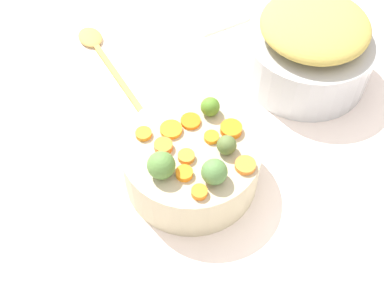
{
  "coord_description": "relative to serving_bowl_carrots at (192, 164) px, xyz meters",
  "views": [
    {
      "loc": [
        0.43,
        -0.22,
        0.77
      ],
      "look_at": [
        0.0,
        -0.02,
        0.12
      ],
      "focal_mm": 48.71,
      "sensor_mm": 36.0,
      "label": 1
    }
  ],
  "objects": [
    {
      "name": "tabletop",
      "position": [
        -0.0,
        0.02,
        -0.05
      ],
      "size": [
        2.4,
        2.4,
        0.02
      ],
      "primitive_type": "cube",
      "color": "white",
      "rests_on": "ground"
    },
    {
      "name": "serving_bowl_carrots",
      "position": [
        0.0,
        0.0,
        0.0
      ],
      "size": [
        0.22,
        0.22,
        0.09
      ],
      "primitive_type": "cylinder",
      "color": "#BDB390",
      "rests_on": "tabletop"
    },
    {
      "name": "metal_pot",
      "position": [
        -0.12,
        0.3,
        0.01
      ],
      "size": [
        0.24,
        0.24,
        0.1
      ],
      "primitive_type": "cylinder",
      "color": "#B0B5B9",
      "rests_on": "tabletop"
    },
    {
      "name": "stuffing_mound",
      "position": [
        -0.12,
        0.3,
        0.08
      ],
      "size": [
        0.2,
        0.2,
        0.05
      ],
      "primitive_type": "ellipsoid",
      "color": "tan",
      "rests_on": "metal_pot"
    },
    {
      "name": "carrot_slice_0",
      "position": [
        -0.0,
        0.04,
        0.05
      ],
      "size": [
        0.03,
        0.03,
        0.01
      ],
      "primitive_type": "cylinder",
      "rotation": [
        0.0,
        0.0,
        2.2
      ],
      "color": "orange",
      "rests_on": "serving_bowl_carrots"
    },
    {
      "name": "carrot_slice_1",
      "position": [
        0.01,
        -0.02,
        0.05
      ],
      "size": [
        0.03,
        0.03,
        0.01
      ],
      "primitive_type": "cylinder",
      "rotation": [
        0.0,
        0.0,
        4.69
      ],
      "color": "orange",
      "rests_on": "serving_bowl_carrots"
    },
    {
      "name": "carrot_slice_2",
      "position": [
        -0.04,
        -0.02,
        0.05
      ],
      "size": [
        0.05,
        0.05,
        0.01
      ],
      "primitive_type": "cylinder",
      "rotation": [
        0.0,
        0.0,
        2.25
      ],
      "color": "orange",
      "rests_on": "serving_bowl_carrots"
    },
    {
      "name": "carrot_slice_3",
      "position": [
        0.04,
        -0.03,
        0.05
      ],
      "size": [
        0.03,
        0.03,
        0.01
      ],
      "primitive_type": "cylinder",
      "rotation": [
        0.0,
        0.0,
        4.91
      ],
      "color": "orange",
      "rests_on": "serving_bowl_carrots"
    },
    {
      "name": "carrot_slice_4",
      "position": [
        -0.05,
        0.02,
        0.05
      ],
      "size": [
        0.04,
        0.04,
        0.01
      ],
      "primitive_type": "cylinder",
      "rotation": [
        0.0,
        0.0,
        5.98
      ],
      "color": "orange",
      "rests_on": "serving_bowl_carrots"
    },
    {
      "name": "carrot_slice_5",
      "position": [
        0.08,
        -0.03,
        0.05
      ],
      "size": [
        0.03,
        0.03,
        0.01
      ],
      "primitive_type": "cylinder",
      "rotation": [
        0.0,
        0.0,
        5.19
      ],
      "color": "orange",
      "rests_on": "serving_bowl_carrots"
    },
    {
      "name": "carrot_slice_6",
      "position": [
        -0.02,
        -0.04,
        0.05
      ],
      "size": [
        0.04,
        0.04,
        0.01
      ],
      "primitive_type": "cylinder",
      "rotation": [
        0.0,
        0.0,
        0.54
      ],
      "color": "orange",
      "rests_on": "serving_bowl_carrots"
    },
    {
      "name": "carrot_slice_7",
      "position": [
        0.07,
        0.06,
        0.05
      ],
      "size": [
        0.04,
        0.04,
        0.01
      ],
      "primitive_type": "cylinder",
      "rotation": [
        0.0,
        0.0,
        1.16
      ],
      "color": "orange",
      "rests_on": "serving_bowl_carrots"
    },
    {
      "name": "carrot_slice_8",
      "position": [
        -0.0,
        0.07,
        0.05
      ],
      "size": [
        0.05,
        0.05,
        0.01
      ],
      "primitive_type": "cylinder",
      "rotation": [
        0.0,
        0.0,
        3.68
      ],
      "color": "orange",
      "rests_on": "serving_bowl_carrots"
    },
    {
      "name": "carrot_slice_9",
      "position": [
        -0.05,
        -0.06,
        0.05
      ],
      "size": [
        0.04,
        0.04,
        0.01
      ],
      "primitive_type": "cylinder",
      "rotation": [
        0.0,
        0.0,
        0.61
      ],
      "color": "orange",
      "rests_on": "serving_bowl_carrots"
    },
    {
      "name": "brussels_sprout_0",
      "position": [
        0.07,
        0.0,
        0.06
      ],
      "size": [
        0.04,
        0.04,
        0.04
      ],
      "primitive_type": "sphere",
      "color": "#507D3E",
      "rests_on": "serving_bowl_carrots"
    },
    {
      "name": "brussels_sprout_1",
      "position": [
        -0.05,
        0.06,
        0.06
      ],
      "size": [
        0.03,
        0.03,
        0.03
      ],
      "primitive_type": "sphere",
      "color": "#518225",
      "rests_on": "serving_bowl_carrots"
    },
    {
      "name": "brussels_sprout_2",
      "position": [
        0.03,
        0.05,
        0.06
      ],
      "size": [
        0.03,
        0.03,
        0.03
      ],
      "primitive_type": "sphere",
      "color": "#556B35",
      "rests_on": "serving_bowl_carrots"
    },
    {
      "name": "brussels_sprout_3",
      "position": [
        0.02,
        -0.06,
        0.07
      ],
      "size": [
        0.04,
        0.04,
        0.04
      ],
      "primitive_type": "sphere",
      "color": "#53803A",
      "rests_on": "serving_bowl_carrots"
    },
    {
      "name": "wooden_spoon",
      "position": [
        -0.35,
        -0.04,
        -0.04
      ],
      "size": [
        0.29,
        0.06,
        0.01
      ],
      "color": "#B78F47",
      "rests_on": "tabletop"
    },
    {
      "name": "dish_towel",
      "position": [
        -0.4,
        0.23,
        -0.04
      ],
      "size": [
        0.19,
        0.13,
        0.01
      ],
      "primitive_type": "cube",
      "rotation": [
        0.0,
        0.0,
        0.04
      ],
      "color": "silver",
      "rests_on": "tabletop"
    }
  ]
}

